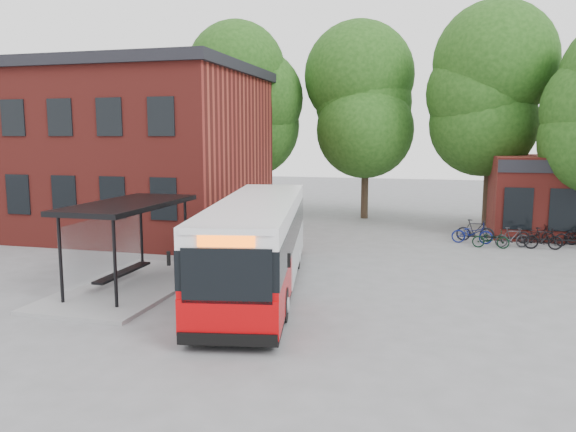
% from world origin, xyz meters
% --- Properties ---
extents(ground, '(100.00, 100.00, 0.00)m').
position_xyz_m(ground, '(0.00, 0.00, 0.00)').
color(ground, slate).
extents(station_building, '(18.40, 10.40, 8.50)m').
position_xyz_m(station_building, '(-13.00, 9.00, 4.25)').
color(station_building, maroon).
rests_on(station_building, ground).
extents(bus_shelter, '(3.60, 7.00, 2.90)m').
position_xyz_m(bus_shelter, '(-4.50, -1.00, 1.45)').
color(bus_shelter, black).
rests_on(bus_shelter, ground).
extents(bike_rail, '(5.20, 0.10, 0.38)m').
position_xyz_m(bike_rail, '(9.28, 10.00, 0.19)').
color(bike_rail, black).
rests_on(bike_rail, ground).
extents(tree_0, '(7.92, 7.92, 11.00)m').
position_xyz_m(tree_0, '(-6.00, 16.00, 5.50)').
color(tree_0, '#1A4011').
rests_on(tree_0, ground).
extents(tree_1, '(7.92, 7.92, 10.40)m').
position_xyz_m(tree_1, '(1.00, 17.00, 5.20)').
color(tree_1, '#1A4011').
rests_on(tree_1, ground).
extents(tree_2, '(7.92, 7.92, 11.00)m').
position_xyz_m(tree_2, '(8.00, 16.00, 5.50)').
color(tree_2, '#1A4011').
rests_on(tree_2, ground).
extents(city_bus, '(4.58, 11.89, 2.96)m').
position_xyz_m(city_bus, '(-0.39, 0.04, 1.48)').
color(city_bus, '#AF0407').
rests_on(city_bus, ground).
extents(bicycle_0, '(1.86, 0.67, 0.97)m').
position_xyz_m(bicycle_0, '(6.92, 10.03, 0.49)').
color(bicycle_0, navy).
rests_on(bicycle_0, ground).
extents(bicycle_1, '(1.76, 0.53, 1.05)m').
position_xyz_m(bicycle_1, '(7.10, 10.66, 0.53)').
color(bicycle_1, black).
rests_on(bicycle_1, ground).
extents(bicycle_2, '(1.61, 0.60, 0.84)m').
position_xyz_m(bicycle_2, '(7.67, 9.08, 0.42)').
color(bicycle_2, black).
rests_on(bicycle_2, ground).
extents(bicycle_3, '(1.59, 0.78, 0.92)m').
position_xyz_m(bicycle_3, '(8.62, 9.50, 0.46)').
color(bicycle_3, '#28292D').
rests_on(bicycle_3, ground).
extents(bicycle_4, '(1.78, 0.90, 0.89)m').
position_xyz_m(bicycle_4, '(9.80, 10.74, 0.45)').
color(bicycle_4, black).
rests_on(bicycle_4, ground).
extents(bicycle_5, '(1.63, 0.46, 0.98)m').
position_xyz_m(bicycle_5, '(9.90, 9.36, 0.49)').
color(bicycle_5, black).
rests_on(bicycle_5, ground).
extents(bicycle_6, '(1.80, 0.86, 0.91)m').
position_xyz_m(bicycle_6, '(11.41, 10.49, 0.46)').
color(bicycle_6, black).
rests_on(bicycle_6, ground).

